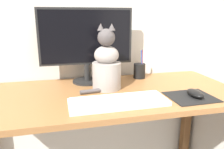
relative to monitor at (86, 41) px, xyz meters
The scene contains 7 objects.
desk 0.41m from the monitor, 70.44° to the right, with size 1.35×0.59×0.75m.
monitor is the anchor object (origin of this frame).
keyboard 0.43m from the monitor, 76.20° to the right, with size 0.43×0.16×0.02m.
mousepad_right 0.61m from the monitor, 39.23° to the right, with size 0.21×0.19×0.00m.
computer_mouse_right 0.62m from the monitor, 38.58° to the right, with size 0.06×0.11×0.03m.
cat 0.20m from the monitor, 59.85° to the right, with size 0.23×0.18×0.33m.
pen_cup 0.37m from the monitor, ahead, with size 0.07×0.07×0.18m.
Camera 1 is at (-0.21, -1.01, 1.12)m, focal length 35.00 mm.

